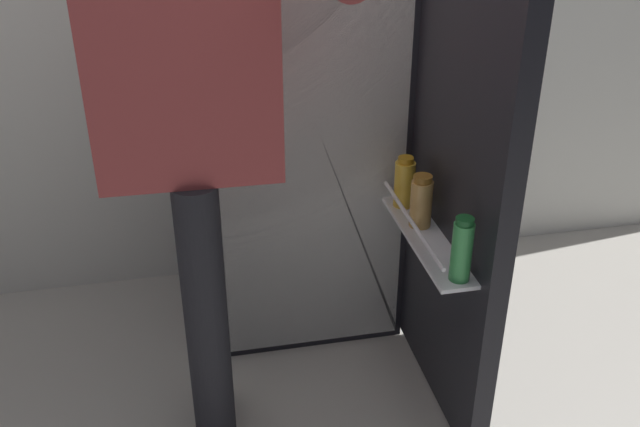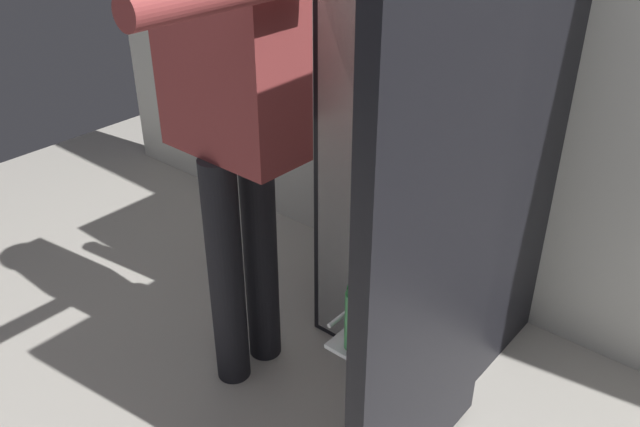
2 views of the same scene
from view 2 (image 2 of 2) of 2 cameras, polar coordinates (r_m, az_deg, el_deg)
The scene contains 3 objects.
ground_plane at distance 2.42m, azimuth 1.61°, elevation -15.77°, with size 5.55×5.55×0.00m, color #B7B2A8.
refrigerator at distance 2.24m, azimuth 10.34°, elevation 7.07°, with size 0.71×1.22×1.75m.
person at distance 2.01m, azimuth -7.41°, elevation 10.14°, with size 0.56×0.79×1.74m.
Camera 2 is at (1.04, -1.33, 1.73)m, focal length 37.14 mm.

